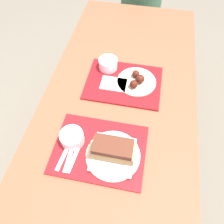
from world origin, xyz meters
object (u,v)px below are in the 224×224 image
(tray_far, at_px, (123,83))
(bowl_coleslaw_near, at_px, (72,137))
(wings_plate_far, at_px, (137,81))
(tray_near, at_px, (100,149))
(bowl_coleslaw_far, at_px, (108,63))
(brisket_sandwich_plate, at_px, (113,152))

(tray_far, relative_size, bowl_coleslaw_near, 3.87)
(tray_far, bearing_deg, wings_plate_far, 7.94)
(tray_near, relative_size, tray_far, 1.00)
(bowl_coleslaw_far, height_order, wings_plate_far, bowl_coleslaw_far)
(tray_near, distance_m, bowl_coleslaw_near, 0.13)
(tray_near, xyz_separation_m, brisket_sandwich_plate, (0.06, -0.02, 0.04))
(bowl_coleslaw_far, bearing_deg, brisket_sandwich_plate, -76.15)
(tray_near, height_order, bowl_coleslaw_far, bowl_coleslaw_far)
(brisket_sandwich_plate, relative_size, wings_plate_far, 1.12)
(tray_far, distance_m, wings_plate_far, 0.07)
(bowl_coleslaw_near, bearing_deg, tray_far, 67.27)
(bowl_coleslaw_far, bearing_deg, tray_near, -82.68)
(tray_far, distance_m, bowl_coleslaw_far, 0.14)
(wings_plate_far, bearing_deg, bowl_coleslaw_near, -120.08)
(brisket_sandwich_plate, bearing_deg, bowl_coleslaw_far, 103.85)
(wings_plate_far, bearing_deg, brisket_sandwich_plate, -95.79)
(wings_plate_far, bearing_deg, bowl_coleslaw_far, 154.65)
(wings_plate_far, bearing_deg, tray_far, -172.06)
(bowl_coleslaw_near, relative_size, wings_plate_far, 0.50)
(bowl_coleslaw_near, bearing_deg, brisket_sandwich_plate, -10.22)
(tray_near, bearing_deg, brisket_sandwich_plate, -16.71)
(bowl_coleslaw_near, height_order, bowl_coleslaw_far, same)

